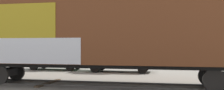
# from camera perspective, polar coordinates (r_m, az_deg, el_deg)

# --- Properties ---
(ground_plane) EXTENTS (260.00, 260.00, 0.00)m
(ground_plane) POSITION_cam_1_polar(r_m,az_deg,el_deg) (12.23, 1.04, -8.80)
(ground_plane) COLOR slate
(track) EXTENTS (60.01, 3.93, 0.08)m
(track) POSITION_cam_1_polar(r_m,az_deg,el_deg) (12.32, -0.53, -8.55)
(track) COLOR #4C4742
(track) RESTS_ON ground_plane
(freight_car) EXTENTS (17.20, 3.77, 4.55)m
(freight_car) POSITION_cam_1_polar(r_m,az_deg,el_deg) (12.28, -2.24, 3.42)
(freight_car) COLOR brown
(freight_car) RESTS_ON ground_plane
(flagpole) EXTENTS (1.18, 1.10, 8.70)m
(flagpole) POSITION_cam_1_polar(r_m,az_deg,el_deg) (23.37, -8.68, 9.25)
(flagpole) COLOR silver
(flagpole) RESTS_ON ground_plane
(hillside) EXTENTS (120.95, 39.54, 15.18)m
(hillside) POSITION_cam_1_polar(r_m,az_deg,el_deg) (71.50, 11.77, 3.04)
(hillside) COLOR silver
(hillside) RESTS_ON ground_plane
(parked_car_green) EXTENTS (4.21, 2.04, 1.61)m
(parked_car_green) POSITION_cam_1_polar(r_m,az_deg,el_deg) (20.48, -11.94, -2.95)
(parked_car_green) COLOR #1E5933
(parked_car_green) RESTS_ON ground_plane
(parked_car_silver) EXTENTS (4.78, 2.09, 1.62)m
(parked_car_silver) POSITION_cam_1_polar(r_m,az_deg,el_deg) (18.46, 1.84, -3.30)
(parked_car_silver) COLOR #B7BABF
(parked_car_silver) RESTS_ON ground_plane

